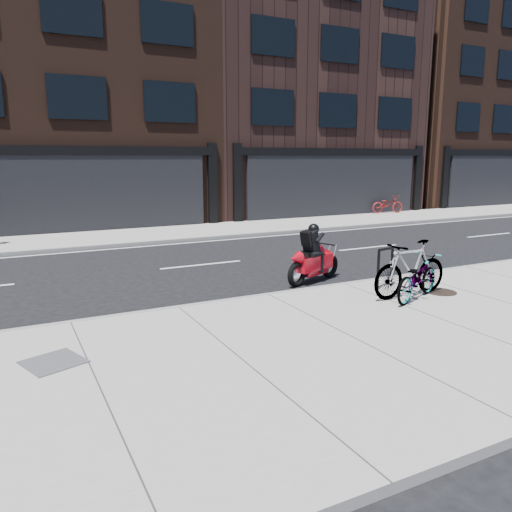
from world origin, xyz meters
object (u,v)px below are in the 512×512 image
bicycle_front (417,278)px  utility_grate (53,362)px  motorcycle (316,258)px  bike_rack (385,264)px  bicycle_rear (410,269)px  bicycle_far (388,204)px  manhole_cover (441,292)px

bicycle_front → utility_grate: (-6.98, -0.06, -0.45)m
bicycle_front → motorcycle: (-0.69, 2.64, 0.01)m
bike_rack → utility_grate: bearing=-171.2°
bicycle_front → motorcycle: 2.73m
bicycle_rear → bicycle_far: 16.26m
manhole_cover → bicycle_far: bearing=52.5°
bike_rack → motorcycle: size_ratio=0.48×
bicycle_rear → motorcycle: bearing=-164.9°
manhole_cover → utility_grate: bearing=-178.5°
bike_rack → bicycle_front: size_ratio=0.53×
bicycle_front → bicycle_rear: (0.04, 0.23, 0.14)m
bicycle_rear → bicycle_front: bearing=-11.3°
bicycle_rear → bicycle_far: (10.46, 12.45, -0.14)m
bicycle_front → bicycle_far: size_ratio=0.99×
bicycle_front → utility_grate: 6.99m
bicycle_rear → manhole_cover: 1.03m
bicycle_rear → manhole_cover: bearing=82.8°
bicycle_rear → motorcycle: motorcycle is taller
motorcycle → bicycle_far: motorcycle is taller
motorcycle → manhole_cover: motorcycle is taller
motorcycle → bicycle_far: (11.19, 10.04, -0.00)m
bike_rack → bicycle_rear: bicycle_rear is taller
bicycle_rear → manhole_cover: bicycle_rear is taller
bicycle_front → bicycle_far: 16.46m
manhole_cover → motorcycle: bearing=122.2°
bike_rack → bicycle_rear: 0.80m
bicycle_front → manhole_cover: size_ratio=2.61×
bicycle_rear → manhole_cover: (0.84, -0.08, -0.58)m
bicycle_rear → motorcycle: (-0.73, 2.41, -0.13)m
bicycle_far → manhole_cover: size_ratio=2.63×
bike_rack → utility_grate: 7.15m
bike_rack → motorcycle: (-0.76, 1.62, -0.07)m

